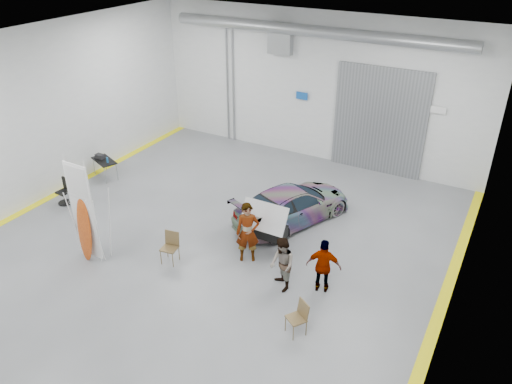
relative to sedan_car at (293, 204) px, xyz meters
The scene contains 13 objects.
ground 3.29m from the sedan_car, 119.27° to the right, with size 16.00×16.00×0.00m, color slate.
room_shell 3.75m from the sedan_car, 155.84° to the right, with size 14.02×16.18×6.01m.
sedan_car is the anchor object (origin of this frame).
person_a 2.66m from the sedan_car, 94.68° to the right, with size 0.69×0.45×1.89m, color brown.
person_b 3.58m from the sedan_car, 69.46° to the right, with size 0.78×0.59×1.59m, color slate.
person_c 3.67m from the sedan_car, 51.87° to the right, with size 0.93×0.38×1.61m, color brown.
surfboard_display 6.58m from the sedan_car, 131.64° to the right, with size 0.94×0.27×3.30m.
folding_chair_near 4.43m from the sedan_car, 119.09° to the right, with size 0.52×0.54×0.95m.
folding_chair_far 5.25m from the sedan_car, 63.70° to the right, with size 0.58×0.64×0.90m.
shop_stool 7.71m from the sedan_car, 157.70° to the right, with size 0.37×0.37×0.72m.
work_table 7.89m from the sedan_car, behind, with size 1.30×0.98×0.95m.
office_chair 8.11m from the sedan_car, 159.45° to the right, with size 0.50×0.50×0.93m.
trunk_lid 2.01m from the sedan_car, 90.00° to the right, with size 1.46×0.88×0.04m, color silver.
Camera 1 is at (7.47, -10.31, 8.88)m, focal length 35.00 mm.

